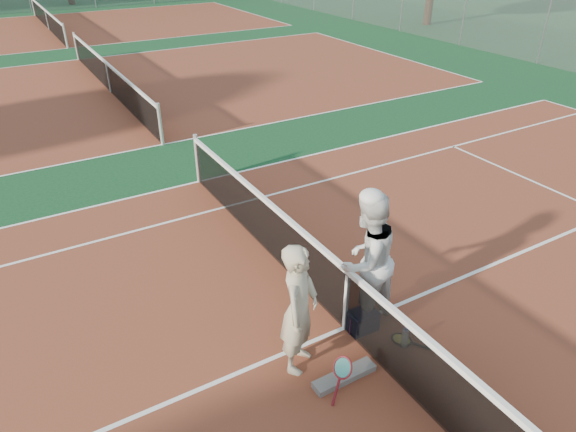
{
  "coord_description": "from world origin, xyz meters",
  "views": [
    {
      "loc": [
        -3.47,
        -4.36,
        5.0
      ],
      "look_at": [
        0.0,
        1.58,
        1.05
      ],
      "focal_mm": 32.0,
      "sensor_mm": 36.0,
      "label": 1
    }
  ],
  "objects_px": {
    "player_b": "(366,260)",
    "racket_black_held": "(382,290)",
    "water_bottle": "(405,338)",
    "player_a": "(299,309)",
    "racket_red": "(342,376)",
    "sports_bag_purple": "(359,321)",
    "racket_spare": "(401,340)",
    "sports_bag_navy": "(362,321)",
    "net_main": "(346,300)"
  },
  "relations": [
    {
      "from": "player_b",
      "to": "racket_red",
      "type": "relative_size",
      "value": 3.78
    },
    {
      "from": "racket_black_held",
      "to": "water_bottle",
      "type": "relative_size",
      "value": 1.95
    },
    {
      "from": "net_main",
      "to": "racket_red",
      "type": "height_order",
      "value": "net_main"
    },
    {
      "from": "player_a",
      "to": "racket_spare",
      "type": "bearing_deg",
      "value": -56.31
    },
    {
      "from": "player_a",
      "to": "player_b",
      "type": "bearing_deg",
      "value": -27.53
    },
    {
      "from": "net_main",
      "to": "sports_bag_purple",
      "type": "bearing_deg",
      "value": -31.18
    },
    {
      "from": "player_a",
      "to": "sports_bag_purple",
      "type": "height_order",
      "value": "player_a"
    },
    {
      "from": "player_b",
      "to": "sports_bag_navy",
      "type": "relative_size",
      "value": 5.05
    },
    {
      "from": "net_main",
      "to": "player_b",
      "type": "xyz_separation_m",
      "value": [
        0.35,
        0.08,
        0.5
      ]
    },
    {
      "from": "player_b",
      "to": "player_a",
      "type": "bearing_deg",
      "value": 4.45
    },
    {
      "from": "sports_bag_navy",
      "to": "racket_spare",
      "type": "bearing_deg",
      "value": -55.56
    },
    {
      "from": "net_main",
      "to": "racket_red",
      "type": "xyz_separation_m",
      "value": [
        -0.71,
        -0.91,
        -0.24
      ]
    },
    {
      "from": "racket_black_held",
      "to": "sports_bag_purple",
      "type": "bearing_deg",
      "value": -0.04
    },
    {
      "from": "player_b",
      "to": "racket_spare",
      "type": "height_order",
      "value": "player_b"
    },
    {
      "from": "player_b",
      "to": "net_main",
      "type": "bearing_deg",
      "value": 2.75
    },
    {
      "from": "net_main",
      "to": "racket_spare",
      "type": "height_order",
      "value": "net_main"
    },
    {
      "from": "player_a",
      "to": "sports_bag_purple",
      "type": "xyz_separation_m",
      "value": [
        1.08,
        0.13,
        -0.77
      ]
    },
    {
      "from": "player_a",
      "to": "sports_bag_navy",
      "type": "xyz_separation_m",
      "value": [
        1.1,
        0.09,
        -0.75
      ]
    },
    {
      "from": "player_a",
      "to": "player_b",
      "type": "relative_size",
      "value": 0.9
    },
    {
      "from": "player_b",
      "to": "racket_spare",
      "type": "xyz_separation_m",
      "value": [
        0.17,
        -0.69,
        -0.98
      ]
    },
    {
      "from": "sports_bag_navy",
      "to": "water_bottle",
      "type": "height_order",
      "value": "sports_bag_navy"
    },
    {
      "from": "racket_spare",
      "to": "sports_bag_purple",
      "type": "relative_size",
      "value": 1.81
    },
    {
      "from": "water_bottle",
      "to": "player_a",
      "type": "bearing_deg",
      "value": 161.43
    },
    {
      "from": "player_b",
      "to": "racket_black_held",
      "type": "xyz_separation_m",
      "value": [
        0.41,
        0.05,
        -0.71
      ]
    },
    {
      "from": "player_a",
      "to": "sports_bag_navy",
      "type": "relative_size",
      "value": 4.54
    },
    {
      "from": "player_b",
      "to": "sports_bag_purple",
      "type": "relative_size",
      "value": 6.05
    },
    {
      "from": "player_b",
      "to": "racket_red",
      "type": "bearing_deg",
      "value": 33.57
    },
    {
      "from": "net_main",
      "to": "player_a",
      "type": "bearing_deg",
      "value": -165.47
    },
    {
      "from": "player_b",
      "to": "racket_red",
      "type": "height_order",
      "value": "player_b"
    },
    {
      "from": "sports_bag_purple",
      "to": "water_bottle",
      "type": "bearing_deg",
      "value": -62.42
    },
    {
      "from": "net_main",
      "to": "player_a",
      "type": "distance_m",
      "value": 1.01
    },
    {
      "from": "racket_red",
      "to": "sports_bag_purple",
      "type": "distance_m",
      "value": 1.2
    },
    {
      "from": "water_bottle",
      "to": "net_main",
      "type": "bearing_deg",
      "value": 124.68
    },
    {
      "from": "net_main",
      "to": "water_bottle",
      "type": "distance_m",
      "value": 0.93
    },
    {
      "from": "player_b",
      "to": "sports_bag_navy",
      "type": "distance_m",
      "value": 0.89
    },
    {
      "from": "player_b",
      "to": "racket_spare",
      "type": "bearing_deg",
      "value": 94.4
    },
    {
      "from": "racket_red",
      "to": "player_a",
      "type": "bearing_deg",
      "value": 76.51
    },
    {
      "from": "racket_black_held",
      "to": "player_b",
      "type": "bearing_deg",
      "value": -14.52
    },
    {
      "from": "racket_red",
      "to": "sports_bag_purple",
      "type": "bearing_deg",
      "value": 12.56
    },
    {
      "from": "net_main",
      "to": "player_b",
      "type": "distance_m",
      "value": 0.61
    },
    {
      "from": "racket_red",
      "to": "racket_spare",
      "type": "bearing_deg",
      "value": -16.28
    },
    {
      "from": "player_a",
      "to": "water_bottle",
      "type": "bearing_deg",
      "value": -59.99
    },
    {
      "from": "player_a",
      "to": "racket_red",
      "type": "distance_m",
      "value": 0.95
    },
    {
      "from": "player_a",
      "to": "racket_spare",
      "type": "distance_m",
      "value": 1.72
    },
    {
      "from": "net_main",
      "to": "sports_bag_purple",
      "type": "distance_m",
      "value": 0.43
    },
    {
      "from": "racket_black_held",
      "to": "racket_red",
      "type": "bearing_deg",
      "value": 13.58
    },
    {
      "from": "water_bottle",
      "to": "player_b",
      "type": "bearing_deg",
      "value": 99.88
    },
    {
      "from": "player_b",
      "to": "sports_bag_navy",
      "type": "xyz_separation_m",
      "value": [
        -0.15,
        -0.22,
        -0.85
      ]
    },
    {
      "from": "net_main",
      "to": "sports_bag_navy",
      "type": "distance_m",
      "value": 0.43
    },
    {
      "from": "racket_red",
      "to": "racket_spare",
      "type": "height_order",
      "value": "racket_red"
    }
  ]
}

